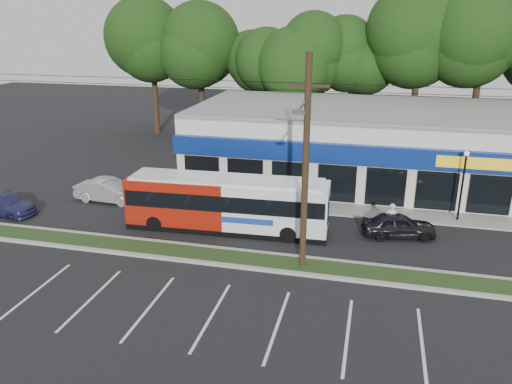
{
  "coord_description": "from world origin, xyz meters",
  "views": [
    {
      "loc": [
        5.92,
        -20.33,
        11.34
      ],
      "look_at": [
        -0.26,
        5.0,
        2.18
      ],
      "focal_mm": 35.0,
      "sensor_mm": 36.0,
      "label": 1
    }
  ],
  "objects_px": {
    "lamp_post": "(463,178)",
    "car_blue": "(4,204)",
    "pedestrian_a": "(391,219)",
    "car_dark": "(399,225)",
    "metrobus": "(227,202)",
    "utility_pole": "(302,158)",
    "car_silver": "(109,191)",
    "pedestrian_b": "(314,205)"
  },
  "relations": [
    {
      "from": "car_silver",
      "to": "utility_pole",
      "type": "bearing_deg",
      "value": -110.83
    },
    {
      "from": "utility_pole",
      "to": "car_silver",
      "type": "bearing_deg",
      "value": 155.57
    },
    {
      "from": "metrobus",
      "to": "car_dark",
      "type": "bearing_deg",
      "value": 4.88
    },
    {
      "from": "pedestrian_a",
      "to": "car_blue",
      "type": "bearing_deg",
      "value": -3.47
    },
    {
      "from": "utility_pole",
      "to": "metrobus",
      "type": "bearing_deg",
      "value": 142.31
    },
    {
      "from": "pedestrian_b",
      "to": "utility_pole",
      "type": "bearing_deg",
      "value": 80.5
    },
    {
      "from": "utility_pole",
      "to": "metrobus",
      "type": "distance_m",
      "value": 6.98
    },
    {
      "from": "car_blue",
      "to": "pedestrian_b",
      "type": "bearing_deg",
      "value": -73.22
    },
    {
      "from": "utility_pole",
      "to": "pedestrian_a",
      "type": "height_order",
      "value": "utility_pole"
    },
    {
      "from": "metrobus",
      "to": "pedestrian_b",
      "type": "relative_size",
      "value": 7.18
    },
    {
      "from": "metrobus",
      "to": "car_dark",
      "type": "relative_size",
      "value": 2.9
    },
    {
      "from": "lamp_post",
      "to": "car_blue",
      "type": "bearing_deg",
      "value": -168.76
    },
    {
      "from": "car_dark",
      "to": "pedestrian_b",
      "type": "relative_size",
      "value": 2.48
    },
    {
      "from": "lamp_post",
      "to": "pedestrian_a",
      "type": "xyz_separation_m",
      "value": [
        -3.87,
        -2.8,
        -1.77
      ]
    },
    {
      "from": "pedestrian_b",
      "to": "car_blue",
      "type": "bearing_deg",
      "value": 1.37
    },
    {
      "from": "metrobus",
      "to": "pedestrian_b",
      "type": "bearing_deg",
      "value": 30.98
    },
    {
      "from": "lamp_post",
      "to": "car_blue",
      "type": "height_order",
      "value": "lamp_post"
    },
    {
      "from": "car_dark",
      "to": "car_blue",
      "type": "relative_size",
      "value": 0.94
    },
    {
      "from": "lamp_post",
      "to": "car_dark",
      "type": "height_order",
      "value": "lamp_post"
    },
    {
      "from": "lamp_post",
      "to": "car_dark",
      "type": "bearing_deg",
      "value": -137.99
    },
    {
      "from": "car_dark",
      "to": "pedestrian_b",
      "type": "height_order",
      "value": "pedestrian_b"
    },
    {
      "from": "pedestrian_b",
      "to": "metrobus",
      "type": "bearing_deg",
      "value": 22.62
    },
    {
      "from": "lamp_post",
      "to": "car_dark",
      "type": "distance_m",
      "value": 5.05
    },
    {
      "from": "utility_pole",
      "to": "car_dark",
      "type": "bearing_deg",
      "value": 45.28
    },
    {
      "from": "utility_pole",
      "to": "car_silver",
      "type": "distance_m",
      "value": 15.41
    },
    {
      "from": "car_silver",
      "to": "car_blue",
      "type": "bearing_deg",
      "value": 127.84
    },
    {
      "from": "utility_pole",
      "to": "lamp_post",
      "type": "distance_m",
      "value": 11.67
    },
    {
      "from": "utility_pole",
      "to": "metrobus",
      "type": "relative_size",
      "value": 4.4
    },
    {
      "from": "car_dark",
      "to": "car_silver",
      "type": "xyz_separation_m",
      "value": [
        -18.09,
        1.3,
        0.07
      ]
    },
    {
      "from": "lamp_post",
      "to": "metrobus",
      "type": "xyz_separation_m",
      "value": [
        -12.79,
        -4.3,
        -1.06
      ]
    },
    {
      "from": "pedestrian_b",
      "to": "car_silver",
      "type": "bearing_deg",
      "value": -8.81
    },
    {
      "from": "metrobus",
      "to": "pedestrian_a",
      "type": "height_order",
      "value": "metrobus"
    },
    {
      "from": "metrobus",
      "to": "pedestrian_b",
      "type": "xyz_separation_m",
      "value": [
        4.48,
        2.96,
        -0.81
      ]
    },
    {
      "from": "metrobus",
      "to": "car_dark",
      "type": "distance_m",
      "value": 9.47
    },
    {
      "from": "car_dark",
      "to": "car_blue",
      "type": "bearing_deg",
      "value": 84.19
    },
    {
      "from": "lamp_post",
      "to": "pedestrian_b",
      "type": "bearing_deg",
      "value": -170.81
    },
    {
      "from": "car_silver",
      "to": "pedestrian_b",
      "type": "distance_m",
      "value": 13.23
    },
    {
      "from": "car_dark",
      "to": "metrobus",
      "type": "bearing_deg",
      "value": 86.09
    },
    {
      "from": "pedestrian_a",
      "to": "car_dark",
      "type": "bearing_deg",
      "value": 135.07
    },
    {
      "from": "car_blue",
      "to": "pedestrian_a",
      "type": "xyz_separation_m",
      "value": [
        22.81,
        2.5,
        0.29
      ]
    },
    {
      "from": "car_silver",
      "to": "pedestrian_b",
      "type": "relative_size",
      "value": 2.82
    },
    {
      "from": "utility_pole",
      "to": "car_blue",
      "type": "xyz_separation_m",
      "value": [
        -18.51,
        2.57,
        -4.81
      ]
    }
  ]
}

